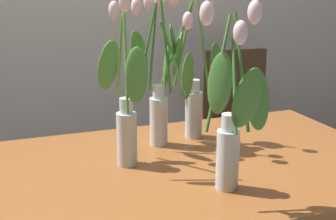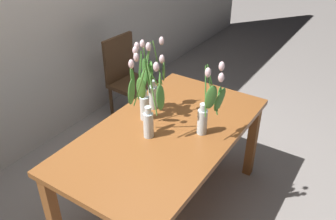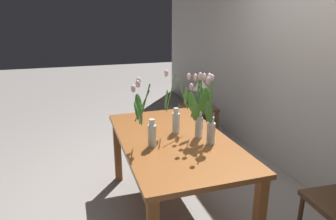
{
  "view_description": "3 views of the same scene",
  "coord_description": "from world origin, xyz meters",
  "px_view_note": "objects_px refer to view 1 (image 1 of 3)",
  "views": [
    {
      "loc": [
        -0.49,
        -1.35,
        1.34
      ],
      "look_at": [
        -0.01,
        -0.04,
        0.95
      ],
      "focal_mm": 49.37,
      "sensor_mm": 36.0,
      "label": 1
    },
    {
      "loc": [
        -1.67,
        -1.11,
        2.14
      ],
      "look_at": [
        -0.0,
        -0.02,
        0.92
      ],
      "focal_mm": 37.78,
      "sensor_mm": 36.0,
      "label": 2
    },
    {
      "loc": [
        2.28,
        -0.79,
        1.75
      ],
      "look_at": [
        -0.08,
        -0.03,
        0.97
      ],
      "focal_mm": 32.42,
      "sensor_mm": 36.0,
      "label": 3
    }
  ],
  "objects_px": {
    "tulip_vase_3": "(232,126)",
    "tulip_vase_1": "(190,85)",
    "dining_chair": "(240,118)",
    "tulip_vase_0": "(125,111)",
    "tulip_vase_2": "(160,86)",
    "dining_table": "(166,191)"
  },
  "relations": [
    {
      "from": "tulip_vase_3",
      "to": "tulip_vase_1",
      "type": "bearing_deg",
      "value": 80.47
    },
    {
      "from": "tulip_vase_1",
      "to": "dining_chair",
      "type": "xyz_separation_m",
      "value": [
        0.68,
        0.81,
        -0.43
      ]
    },
    {
      "from": "tulip_vase_0",
      "to": "tulip_vase_2",
      "type": "bearing_deg",
      "value": 39.33
    },
    {
      "from": "dining_table",
      "to": "tulip_vase_1",
      "type": "distance_m",
      "value": 0.43
    },
    {
      "from": "dining_table",
      "to": "tulip_vase_2",
      "type": "distance_m",
      "value": 0.38
    },
    {
      "from": "tulip_vase_1",
      "to": "dining_chair",
      "type": "bearing_deg",
      "value": 49.77
    },
    {
      "from": "dining_chair",
      "to": "tulip_vase_3",
      "type": "bearing_deg",
      "value": -120.33
    },
    {
      "from": "tulip_vase_2",
      "to": "tulip_vase_3",
      "type": "xyz_separation_m",
      "value": [
        0.05,
        -0.46,
        -0.02
      ]
    },
    {
      "from": "dining_table",
      "to": "tulip_vase_3",
      "type": "bearing_deg",
      "value": -69.25
    },
    {
      "from": "dining_table",
      "to": "tulip_vase_1",
      "type": "height_order",
      "value": "tulip_vase_1"
    },
    {
      "from": "dining_chair",
      "to": "tulip_vase_0",
      "type": "bearing_deg",
      "value": -135.02
    },
    {
      "from": "tulip_vase_0",
      "to": "tulip_vase_2",
      "type": "distance_m",
      "value": 0.22
    },
    {
      "from": "dining_table",
      "to": "tulip_vase_0",
      "type": "xyz_separation_m",
      "value": [
        -0.12,
        0.06,
        0.28
      ]
    },
    {
      "from": "tulip_vase_1",
      "to": "dining_chair",
      "type": "height_order",
      "value": "tulip_vase_1"
    },
    {
      "from": "tulip_vase_0",
      "to": "tulip_vase_3",
      "type": "relative_size",
      "value": 1.03
    },
    {
      "from": "dining_table",
      "to": "tulip_vase_3",
      "type": "height_order",
      "value": "tulip_vase_3"
    },
    {
      "from": "tulip_vase_2",
      "to": "dining_chair",
      "type": "distance_m",
      "value": 1.26
    },
    {
      "from": "tulip_vase_3",
      "to": "tulip_vase_2",
      "type": "bearing_deg",
      "value": 96.29
    },
    {
      "from": "tulip_vase_0",
      "to": "tulip_vase_2",
      "type": "xyz_separation_m",
      "value": [
        0.17,
        0.14,
        0.04
      ]
    },
    {
      "from": "dining_chair",
      "to": "tulip_vase_1",
      "type": "bearing_deg",
      "value": -130.23
    },
    {
      "from": "tulip_vase_2",
      "to": "tulip_vase_0",
      "type": "bearing_deg",
      "value": -140.67
    },
    {
      "from": "tulip_vase_1",
      "to": "tulip_vase_2",
      "type": "relative_size",
      "value": 0.99
    }
  ]
}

